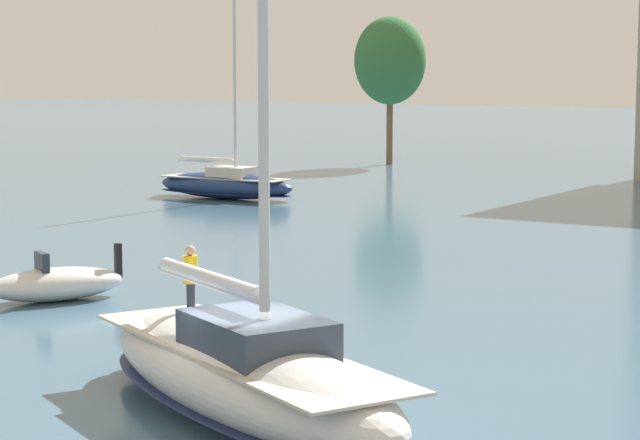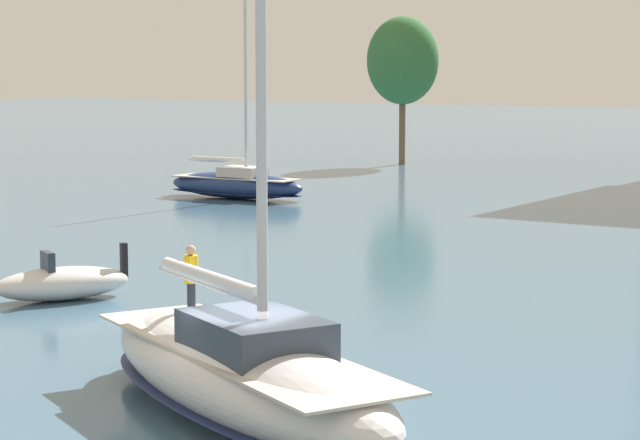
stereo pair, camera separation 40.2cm
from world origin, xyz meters
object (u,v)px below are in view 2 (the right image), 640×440
object	(u,v)px
motor_tender	(62,283)
tree_shore_right	(403,61)
sailboat_moored_mid_channel	(236,184)
sailboat_main	(243,371)

from	to	relation	value
motor_tender	tree_shore_right	bearing A→B (deg)	108.21
tree_shore_right	sailboat_moored_mid_channel	bearing A→B (deg)	-81.06
sailboat_moored_mid_channel	motor_tender	world-z (taller)	sailboat_moored_mid_channel
tree_shore_right	motor_tender	xyz separation A→B (m)	(18.01, -54.72, -7.31)
sailboat_main	tree_shore_right	bearing A→B (deg)	116.34
sailboat_main	motor_tender	world-z (taller)	sailboat_main
sailboat_main	sailboat_moored_mid_channel	xyz separation A→B (m)	(-26.78, 35.77, -0.24)
tree_shore_right	motor_tender	bearing A→B (deg)	-71.79
tree_shore_right	sailboat_main	xyz separation A→B (m)	(31.00, -62.61, -6.79)
sailboat_main	sailboat_moored_mid_channel	bearing A→B (deg)	126.82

